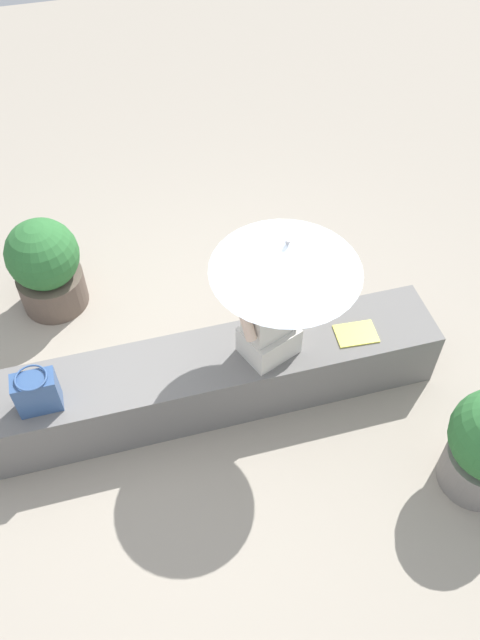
# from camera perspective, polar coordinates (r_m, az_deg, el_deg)

# --- Properties ---
(ground_plane) EXTENTS (14.00, 14.00, 0.00)m
(ground_plane) POSITION_cam_1_polar(r_m,az_deg,el_deg) (4.68, -2.35, -6.89)
(ground_plane) COLOR #9E9384
(stone_bench) EXTENTS (3.17, 0.53, 0.48)m
(stone_bench) POSITION_cam_1_polar(r_m,az_deg,el_deg) (4.48, -2.44, -5.19)
(stone_bench) COLOR slate
(stone_bench) RESTS_ON ground
(person_seated) EXTENTS (0.51, 0.39, 0.90)m
(person_seated) POSITION_cam_1_polar(r_m,az_deg,el_deg) (4.02, 2.71, 0.66)
(person_seated) COLOR beige
(person_seated) RESTS_ON stone_bench
(parasol) EXTENTS (0.90, 0.90, 1.02)m
(parasol) POSITION_cam_1_polar(r_m,az_deg,el_deg) (3.65, 4.16, 5.58)
(parasol) COLOR #B7B7BC
(parasol) RESTS_ON stone_bench
(handbag_black) EXTENTS (0.26, 0.20, 0.31)m
(handbag_black) POSITION_cam_1_polar(r_m,az_deg,el_deg) (4.13, -17.61, -6.14)
(handbag_black) COLOR #335184
(handbag_black) RESTS_ON stone_bench
(magazine) EXTENTS (0.29, 0.22, 0.01)m
(magazine) POSITION_cam_1_polar(r_m,az_deg,el_deg) (4.47, 10.27, -1.21)
(magazine) COLOR #EAE04C
(magazine) RESTS_ON stone_bench
(planter_far) EXTENTS (0.56, 0.56, 0.81)m
(planter_far) POSITION_cam_1_polar(r_m,az_deg,el_deg) (5.18, -16.88, 4.63)
(planter_far) COLOR brown
(planter_far) RESTS_ON ground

